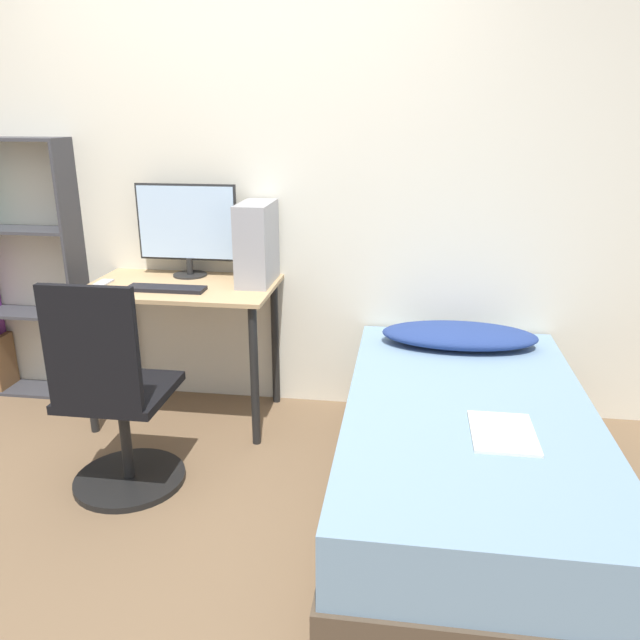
{
  "coord_description": "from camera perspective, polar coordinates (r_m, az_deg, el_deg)",
  "views": [
    {
      "loc": [
        0.91,
        -1.96,
        1.66
      ],
      "look_at": [
        0.53,
        0.73,
        0.75
      ],
      "focal_mm": 35.0,
      "sensor_mm": 36.0,
      "label": 1
    }
  ],
  "objects": [
    {
      "name": "ground_plane",
      "position": [
        2.73,
        -14.06,
        -19.6
      ],
      "size": [
        14.0,
        14.0,
        0.0
      ],
      "primitive_type": "plane",
      "color": "brown"
    },
    {
      "name": "wall_back",
      "position": [
        3.56,
        -6.89,
        11.76
      ],
      "size": [
        8.0,
        0.05,
        2.5
      ],
      "color": "silver",
      "rests_on": "ground_plane"
    },
    {
      "name": "desk",
      "position": [
        3.46,
        -12.44,
        1.1
      ],
      "size": [
        1.01,
        0.6,
        0.78
      ],
      "color": "tan",
      "rests_on": "ground_plane"
    },
    {
      "name": "office_chair",
      "position": [
        2.94,
        -18.17,
        -7.98
      ],
      "size": [
        0.51,
        0.51,
        1.02
      ],
      "color": "black",
      "rests_on": "ground_plane"
    },
    {
      "name": "bed",
      "position": [
        2.83,
        13.13,
        -12.07
      ],
      "size": [
        1.06,
        1.92,
        0.5
      ],
      "color": "#4C3D2D",
      "rests_on": "ground_plane"
    },
    {
      "name": "pillow",
      "position": [
        3.33,
        12.61,
        -1.38
      ],
      "size": [
        0.8,
        0.36,
        0.11
      ],
      "color": "navy",
      "rests_on": "bed"
    },
    {
      "name": "magazine",
      "position": [
        2.5,
        16.38,
        -9.86
      ],
      "size": [
        0.24,
        0.32,
        0.01
      ],
      "color": "silver",
      "rests_on": "bed"
    },
    {
      "name": "monitor",
      "position": [
        3.55,
        -12.07,
        8.38
      ],
      "size": [
        0.57,
        0.19,
        0.51
      ],
      "color": "black",
      "rests_on": "desk"
    },
    {
      "name": "keyboard",
      "position": [
        3.33,
        -13.88,
        2.8
      ],
      "size": [
        0.41,
        0.11,
        0.02
      ],
      "color": "black",
      "rests_on": "desk"
    },
    {
      "name": "pc_tower",
      "position": [
        3.36,
        -5.8,
        6.99
      ],
      "size": [
        0.17,
        0.35,
        0.43
      ],
      "color": "#99999E",
      "rests_on": "desk"
    },
    {
      "name": "phone",
      "position": [
        3.56,
        -19.24,
        3.22
      ],
      "size": [
        0.07,
        0.14,
        0.01
      ],
      "color": "#B7B7BC",
      "rests_on": "desk"
    }
  ]
}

